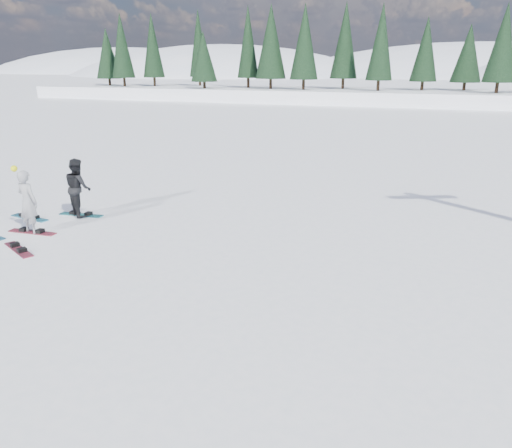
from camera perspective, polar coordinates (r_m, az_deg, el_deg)
The scene contains 8 objects.
ground at distance 14.60m, azimuth -20.57°, elevation -2.36°, with size 420.00×420.00×0.00m, color white.
alpine_backdrop at distance 201.45m, azimuth 14.11°, elevation 12.16°, with size 412.50×227.00×53.20m.
snowboarder_woman at distance 15.88m, azimuth -24.64°, elevation 2.32°, with size 0.75×0.56×2.02m.
snowboarder_man at distance 17.14m, azimuth -19.67°, elevation 3.96°, with size 0.92×0.71×1.88m, color black.
snowboard_woman at distance 16.13m, azimuth -24.21°, elevation -0.86°, with size 1.50×0.28×0.03m, color maroon.
snowboard_man at distance 17.37m, azimuth -19.35°, elevation 1.00°, with size 1.50×0.28×0.03m, color teal.
snowboard_loose_b at distance 14.81m, azimuth -25.50°, elevation -2.65°, with size 1.50×0.28×0.03m, color maroon.
snowboard_loose_c at distance 17.67m, azimuth -24.47°, elevation 0.66°, with size 1.50×0.28×0.03m, color teal.
Camera 1 is at (9.16, -10.30, 4.80)m, focal length 35.00 mm.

